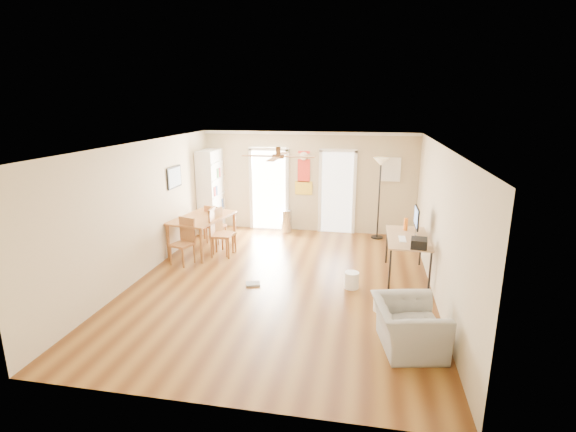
% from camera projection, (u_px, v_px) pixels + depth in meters
% --- Properties ---
extents(floor, '(7.00, 7.00, 0.00)m').
position_uv_depth(floor, '(282.00, 282.00, 8.15)').
color(floor, brown).
rests_on(floor, ground).
extents(ceiling, '(5.50, 7.00, 0.00)m').
position_uv_depth(ceiling, '(282.00, 144.00, 7.48)').
color(ceiling, silver).
rests_on(ceiling, floor).
extents(wall_back, '(5.50, 0.04, 2.60)m').
position_uv_depth(wall_back, '(309.00, 182.00, 11.14)').
color(wall_back, beige).
rests_on(wall_back, floor).
extents(wall_front, '(5.50, 0.04, 2.60)m').
position_uv_depth(wall_front, '(216.00, 301.00, 4.49)').
color(wall_front, beige).
rests_on(wall_front, floor).
extents(wall_left, '(0.04, 7.00, 2.60)m').
position_uv_depth(wall_left, '(143.00, 210.00, 8.30)').
color(wall_left, beige).
rests_on(wall_left, floor).
extents(wall_right, '(0.04, 7.00, 2.60)m').
position_uv_depth(wall_right, '(440.00, 224.00, 7.33)').
color(wall_right, beige).
rests_on(wall_right, floor).
extents(crown_molding, '(5.50, 7.00, 0.08)m').
position_uv_depth(crown_molding, '(282.00, 147.00, 7.49)').
color(crown_molding, white).
rests_on(crown_molding, wall_back).
extents(kitchen_doorway, '(0.90, 0.10, 2.10)m').
position_uv_depth(kitchen_doorway, '(269.00, 190.00, 11.38)').
color(kitchen_doorway, white).
rests_on(kitchen_doorway, wall_back).
extents(bathroom_doorway, '(0.80, 0.10, 2.10)m').
position_uv_depth(bathroom_doorway, '(337.00, 193.00, 11.06)').
color(bathroom_doorway, white).
rests_on(bathroom_doorway, wall_back).
extents(wall_decal, '(0.46, 0.03, 1.10)m').
position_uv_depth(wall_decal, '(304.00, 173.00, 11.08)').
color(wall_decal, red).
rests_on(wall_decal, wall_back).
extents(ac_grille, '(0.50, 0.04, 0.60)m').
position_uv_depth(ac_grille, '(390.00, 169.00, 10.64)').
color(ac_grille, white).
rests_on(ac_grille, wall_back).
extents(framed_poster, '(0.04, 0.66, 0.48)m').
position_uv_depth(framed_poster, '(174.00, 177.00, 9.53)').
color(framed_poster, black).
rests_on(framed_poster, wall_left).
extents(ceiling_fan, '(1.24, 1.24, 0.20)m').
position_uv_depth(ceiling_fan, '(278.00, 156.00, 7.24)').
color(ceiling_fan, '#593819').
rests_on(ceiling_fan, ceiling).
extents(bookshelf, '(0.53, 1.00, 2.13)m').
position_uv_depth(bookshelf, '(211.00, 191.00, 11.22)').
color(bookshelf, silver).
rests_on(bookshelf, floor).
extents(dining_table, '(1.23, 1.74, 0.80)m').
position_uv_depth(dining_table, '(203.00, 233.00, 9.83)').
color(dining_table, '#A67035').
rests_on(dining_table, floor).
extents(dining_chair_right_a, '(0.51, 0.51, 1.01)m').
position_uv_depth(dining_chair_right_a, '(224.00, 232.00, 9.59)').
color(dining_chair_right_a, '#A36D34').
rests_on(dining_chair_right_a, floor).
extents(dining_chair_right_b, '(0.47, 0.47, 1.07)m').
position_uv_depth(dining_chair_right_b, '(222.00, 232.00, 9.44)').
color(dining_chair_right_b, '#AD6F37').
rests_on(dining_chair_right_b, floor).
extents(dining_chair_near, '(0.51, 0.51, 0.97)m').
position_uv_depth(dining_chair_near, '(182.00, 242.00, 8.97)').
color(dining_chair_near, '#9B6332').
rests_on(dining_chair_near, floor).
extents(dining_chair_far, '(0.47, 0.47, 0.93)m').
position_uv_depth(dining_chair_far, '(216.00, 224.00, 10.37)').
color(dining_chair_far, '#AA6637').
rests_on(dining_chair_far, floor).
extents(trash_can, '(0.34, 0.34, 0.59)m').
position_uv_depth(trash_can, '(287.00, 221.00, 11.23)').
color(trash_can, '#B3B3B5').
rests_on(trash_can, floor).
extents(torchiere_lamp, '(0.48, 0.48, 2.02)m').
position_uv_depth(torchiere_lamp, '(379.00, 199.00, 10.57)').
color(torchiere_lamp, black).
rests_on(torchiere_lamp, floor).
extents(computer_desk, '(0.77, 1.54, 0.82)m').
position_uv_depth(computer_desk, '(406.00, 257.00, 8.30)').
color(computer_desk, tan).
rests_on(computer_desk, floor).
extents(imac, '(0.15, 0.59, 0.54)m').
position_uv_depth(imac, '(417.00, 221.00, 8.25)').
color(imac, black).
rests_on(imac, computer_desk).
extents(keyboard, '(0.12, 0.38, 0.01)m').
position_uv_depth(keyboard, '(402.00, 239.00, 8.04)').
color(keyboard, white).
rests_on(keyboard, computer_desk).
extents(printer, '(0.31, 0.35, 0.16)m').
position_uv_depth(printer, '(419.00, 243.00, 7.57)').
color(printer, black).
rests_on(printer, computer_desk).
extents(orange_bottle, '(0.11, 0.11, 0.25)m').
position_uv_depth(orange_bottle, '(406.00, 224.00, 8.59)').
color(orange_bottle, orange).
rests_on(orange_bottle, computer_desk).
extents(wastebasket_a, '(0.29, 0.29, 0.31)m').
position_uv_depth(wastebasket_a, '(352.00, 280.00, 7.87)').
color(wastebasket_a, white).
rests_on(wastebasket_a, floor).
extents(wastebasket_b, '(0.28, 0.28, 0.27)m').
position_uv_depth(wastebasket_b, '(381.00, 303.00, 7.01)').
color(wastebasket_b, white).
rests_on(wastebasket_b, floor).
extents(floor_cloth, '(0.31, 0.28, 0.04)m').
position_uv_depth(floor_cloth, '(253.00, 284.00, 8.03)').
color(floor_cloth, gray).
rests_on(floor_cloth, floor).
extents(armchair, '(1.07, 1.17, 0.66)m').
position_uv_depth(armchair, '(408.00, 326.00, 5.90)').
color(armchair, '#969691').
rests_on(armchair, floor).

